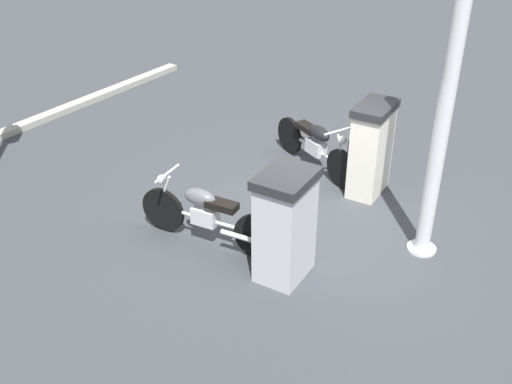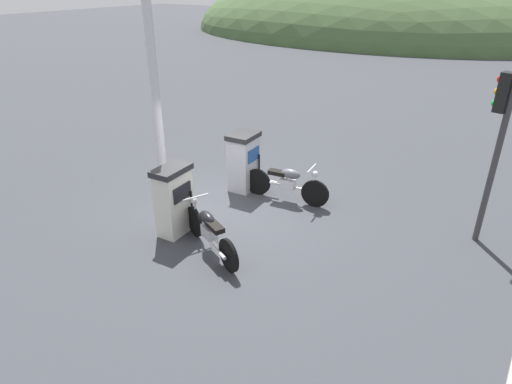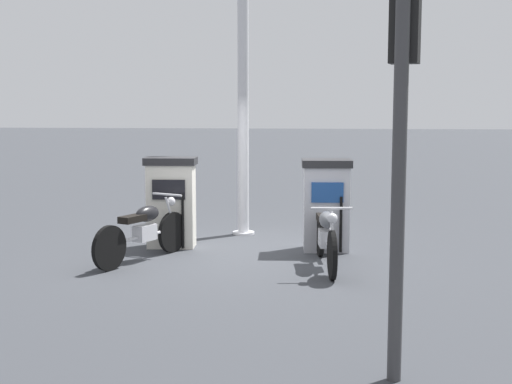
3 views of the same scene
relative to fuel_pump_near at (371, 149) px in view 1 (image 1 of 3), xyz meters
name	(u,v)px [view 1 (image 1 of 3)]	position (x,y,z in m)	size (l,w,h in m)	color
ground_plane	(305,219)	(0.41, 1.27, -0.76)	(120.00, 120.00, 0.00)	#383A3F
fuel_pump_near	(371,149)	(0.00, 0.00, 0.00)	(0.55, 0.86, 1.49)	silver
fuel_pump_far	(285,225)	(0.00, 2.55, -0.01)	(0.66, 0.82, 1.48)	silver
motorcycle_near_pump	(316,144)	(1.06, -0.19, -0.29)	(1.95, 1.00, 0.96)	black
motorcycle_far_pump	(206,214)	(1.24, 2.55, -0.28)	(2.16, 0.56, 0.97)	black
canopy_support_pole	(447,96)	(-1.31, 1.04, 1.49)	(0.40, 0.40, 4.64)	silver
road_edge_kerb	(33,122)	(6.56, 1.27, -0.70)	(0.50, 8.13, 0.12)	#9E9E93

